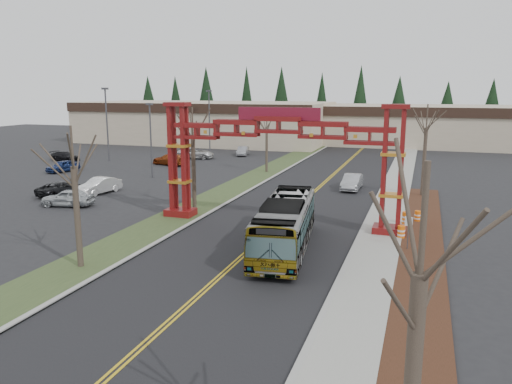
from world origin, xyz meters
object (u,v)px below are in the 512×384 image
at_px(bare_tree_median_near, 74,167).
at_px(retail_building_west, 207,122).
at_px(light_pole_near, 151,135).
at_px(light_pole_far, 209,116).
at_px(parked_car_far_a, 243,151).
at_px(light_pole_mid, 107,119).
at_px(parked_car_far_b, 195,153).
at_px(barrel_south, 401,232).
at_px(gateway_arch, 278,144).
at_px(parked_car_mid_b, 63,166).
at_px(street_sign, 409,226).
at_px(transit_bus, 285,225).
at_px(bare_tree_median_mid, 193,136).
at_px(retail_building_east, 426,125).
at_px(silver_sedan, 352,182).
at_px(parked_car_near_a, 68,198).
at_px(barrel_mid, 406,219).
at_px(parked_car_near_b, 99,186).
at_px(bare_tree_right_near, 420,277).
at_px(bare_tree_right_far, 426,128).
at_px(parked_car_near_c, 63,189).
at_px(bare_tree_median_far, 267,128).
at_px(parked_car_mid_a, 170,159).
at_px(parked_car_far_c, 65,156).

bearing_deg(bare_tree_median_near, retail_building_west, 108.39).
height_order(light_pole_near, light_pole_far, light_pole_far).
height_order(parked_car_far_a, light_pole_mid, light_pole_mid).
xyz_separation_m(parked_car_far_a, parked_car_far_b, (-5.41, -5.49, 0.09)).
xyz_separation_m(light_pole_mid, barrel_south, (40.94, -25.98, -5.37)).
relative_size(gateway_arch, parked_car_mid_b, 4.39).
relative_size(parked_car_far_a, street_sign, 1.90).
height_order(transit_bus, bare_tree_median_mid, bare_tree_median_mid).
relative_size(gateway_arch, transit_bus, 1.56).
bearing_deg(retail_building_east, silver_sedan, -98.13).
distance_m(transit_bus, parked_car_near_a, 21.56).
relative_size(bare_tree_median_near, barrel_mid, 7.76).
xyz_separation_m(parked_car_near_b, bare_tree_right_near, (29.46, -30.19, 5.55)).
xyz_separation_m(gateway_arch, light_pole_mid, (-32.10, 25.13, -0.14)).
relative_size(transit_bus, bare_tree_right_far, 1.36).
xyz_separation_m(bare_tree_median_mid, barrel_mid, (16.97, 0.29, -5.60)).
relative_size(gateway_arch, parked_car_near_c, 3.76).
relative_size(gateway_arch, bare_tree_right_near, 2.13).
bearing_deg(parked_car_mid_b, transit_bus, -16.22).
bearing_deg(parked_car_near_c, retail_building_west, -65.01).
relative_size(retail_building_east, parked_car_mid_b, 9.16).
xyz_separation_m(bare_tree_median_far, bare_tree_right_far, (18.00, -8.59, 0.96)).
xyz_separation_m(bare_tree_median_mid, light_pole_far, (-15.54, 38.25, -0.48)).
bearing_deg(bare_tree_right_far, retail_building_east, 90.00).
relative_size(retail_building_west, retail_building_east, 1.21).
bearing_deg(transit_bus, silver_sedan, 78.82).
xyz_separation_m(parked_car_near_b, light_pole_near, (0.27, 9.46, 4.08)).
bearing_deg(bare_tree_median_far, parked_car_mid_b, -162.01).
distance_m(gateway_arch, parked_car_near_a, 19.48).
xyz_separation_m(silver_sedan, parked_car_near_c, (-25.46, -11.70, -0.10)).
bearing_deg(parked_car_near_a, parked_car_mid_b, -150.78).
relative_size(retail_building_east, parked_car_mid_a, 7.26).
xyz_separation_m(bare_tree_right_near, light_pole_near, (-29.19, 39.65, -1.47)).
bearing_deg(barrel_south, parked_car_far_a, 123.82).
relative_size(bare_tree_median_far, bare_tree_right_near, 0.87).
relative_size(transit_bus, light_pole_near, 1.39).
bearing_deg(bare_tree_median_mid, parked_car_far_c, 145.59).
distance_m(transit_bus, barrel_south, 8.28).
relative_size(parked_car_near_b, light_pole_far, 0.48).
xyz_separation_m(parked_car_far_a, bare_tree_median_mid, (8.16, -33.91, 5.44)).
bearing_deg(bare_tree_median_near, parked_car_near_a, 131.37).
height_order(transit_bus, parked_car_near_b, transit_bus).
height_order(parked_car_near_a, bare_tree_right_near, bare_tree_right_near).
relative_size(bare_tree_median_mid, bare_tree_right_far, 0.99).
height_order(retail_building_east, parked_car_far_b, retail_building_east).
bearing_deg(retail_building_east, parked_car_mid_b, -131.49).
height_order(bare_tree_right_far, barrel_south, bare_tree_right_far).
bearing_deg(bare_tree_median_far, barrel_mid, -49.34).
distance_m(parked_car_far_c, bare_tree_right_near, 67.72).
bearing_deg(bare_tree_median_near, bare_tree_right_far, 55.54).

